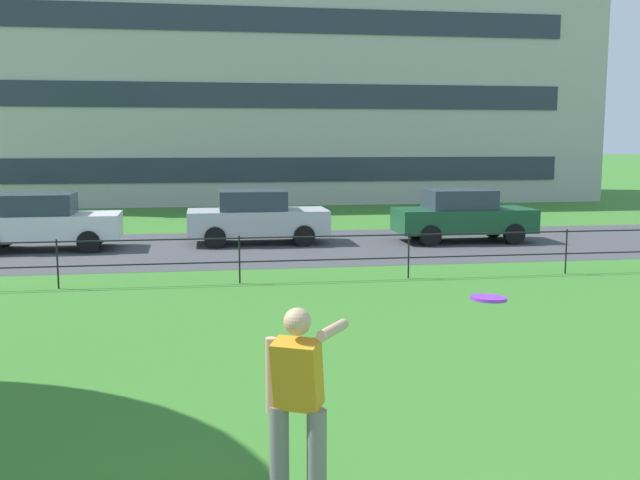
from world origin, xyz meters
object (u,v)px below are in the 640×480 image
object	(u,v)px
person_thrower	(298,401)
frisbee	(488,298)
car_silver_right	(256,217)
car_white_far_right	(43,222)
apartment_building_background	(271,65)
car_dark_green_left	(462,215)

from	to	relation	value
person_thrower	frisbee	world-z (taller)	frisbee
frisbee	car_silver_right	bearing A→B (deg)	92.18
frisbee	car_white_far_right	size ratio (longest dim) A/B	0.09
person_thrower	car_white_far_right	distance (m)	15.87
frisbee	car_white_far_right	world-z (taller)	frisbee
car_white_far_right	apartment_building_background	xyz separation A→B (m)	(7.85, 17.76, 6.03)
car_silver_right	apartment_building_background	distance (m)	18.49
frisbee	apartment_building_background	world-z (taller)	apartment_building_background
frisbee	car_silver_right	size ratio (longest dim) A/B	0.09
car_dark_green_left	apartment_building_background	size ratio (longest dim) A/B	0.13
car_silver_right	car_dark_green_left	xyz separation A→B (m)	(6.01, -0.55, 0.00)
car_white_far_right	car_dark_green_left	bearing A→B (deg)	-0.75
frisbee	apartment_building_background	xyz separation A→B (m)	(1.43, 33.33, 5.02)
apartment_building_background	frisbee	bearing A→B (deg)	-92.45
car_silver_right	apartment_building_background	xyz separation A→B (m)	(2.04, 17.36, 6.03)
car_silver_right	car_dark_green_left	world-z (taller)	same
car_dark_green_left	apartment_building_background	bearing A→B (deg)	102.49
frisbee	car_white_far_right	xyz separation A→B (m)	(-6.42, 15.57, -1.02)
car_white_far_right	car_dark_green_left	xyz separation A→B (m)	(11.82, -0.16, 0.00)
car_silver_right	car_dark_green_left	size ratio (longest dim) A/B	1.00
frisbee	car_white_far_right	bearing A→B (deg)	112.42
car_white_far_right	person_thrower	bearing A→B (deg)	-71.37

